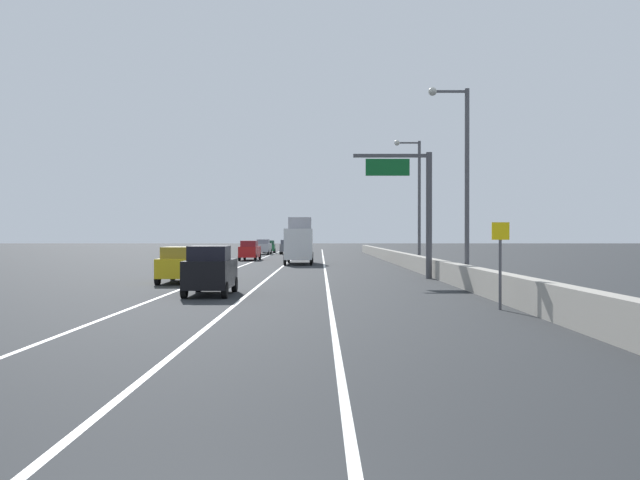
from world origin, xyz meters
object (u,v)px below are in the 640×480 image
at_px(lamp_post_right_second, 463,172).
at_px(lamp_post_right_third, 417,194).
at_px(car_silver_2, 265,247).
at_px(car_red_4, 251,250).
at_px(box_truck, 300,242).
at_px(car_green_3, 270,247).
at_px(overhead_sign_gantry, 418,199).
at_px(car_gray_1, 288,247).
at_px(car_yellow_5, 182,265).
at_px(car_black_0, 212,271).
at_px(speed_advisory_sign, 502,258).

xyz_separation_m(lamp_post_right_second, lamp_post_right_third, (0.36, 18.78, 0.00)).
relative_size(lamp_post_right_second, car_silver_2, 2.22).
distance_m(lamp_post_right_third, car_red_4, 22.42).
xyz_separation_m(lamp_post_right_third, box_truck, (-9.64, 6.62, -3.94)).
distance_m(lamp_post_right_second, car_green_3, 66.74).
xyz_separation_m(overhead_sign_gantry, car_gray_1, (-10.40, 53.23, -3.73)).
xyz_separation_m(car_yellow_5, box_truck, (5.66, 24.02, 0.97)).
relative_size(lamp_post_right_second, lamp_post_right_third, 1.00).
relative_size(overhead_sign_gantry, box_truck, 0.98).
bearing_deg(car_yellow_5, car_silver_2, 90.25).
bearing_deg(car_silver_2, car_black_0, -87.16).
bearing_deg(car_black_0, box_truck, 84.91).
xyz_separation_m(car_green_3, car_yellow_5, (0.13, -63.44, 0.04)).
bearing_deg(box_truck, lamp_post_right_second, -69.93).
xyz_separation_m(overhead_sign_gantry, lamp_post_right_second, (1.67, -4.78, 1.16)).
bearing_deg(car_red_4, box_truck, -59.20).
relative_size(car_gray_1, car_silver_2, 0.89).
height_order(car_silver_2, car_red_4, car_silver_2).
relative_size(speed_advisory_sign, car_gray_1, 0.73).
bearing_deg(box_truck, car_yellow_5, -103.26).
relative_size(car_silver_2, car_green_3, 1.12).
xyz_separation_m(overhead_sign_gantry, speed_advisory_sign, (0.44, -16.48, -2.96)).
xyz_separation_m(lamp_post_right_second, car_black_0, (-12.09, -6.08, -4.84)).
distance_m(car_gray_1, car_red_4, 23.56).
bearing_deg(car_yellow_5, car_gray_1, 87.09).
xyz_separation_m(speed_advisory_sign, box_truck, (-8.05, 37.10, 0.19)).
height_order(car_silver_2, car_green_3, car_silver_2).
bearing_deg(car_black_0, speed_advisory_sign, -27.38).
xyz_separation_m(lamp_post_right_third, car_silver_2, (-15.54, 37.61, -4.85)).
distance_m(overhead_sign_gantry, car_red_4, 32.78).
relative_size(lamp_post_right_second, car_red_4, 2.15).
xyz_separation_m(lamp_post_right_second, car_red_4, (-14.77, 34.60, -4.86)).
xyz_separation_m(overhead_sign_gantry, car_green_3, (-13.41, 60.05, -3.79)).
height_order(lamp_post_right_second, car_yellow_5, lamp_post_right_second).
height_order(lamp_post_right_second, lamp_post_right_third, same).
height_order(car_black_0, box_truck, box_truck).
height_order(overhead_sign_gantry, car_red_4, overhead_sign_gantry).
relative_size(car_black_0, car_silver_2, 0.88).
distance_m(speed_advisory_sign, car_gray_1, 70.55).
relative_size(car_black_0, car_green_3, 0.98).
xyz_separation_m(speed_advisory_sign, car_green_3, (-13.85, 76.53, -0.83)).
bearing_deg(car_yellow_5, car_green_3, 90.12).
bearing_deg(car_black_0, car_yellow_5, 110.94).
bearing_deg(speed_advisory_sign, overhead_sign_gantry, 91.54).
bearing_deg(lamp_post_right_second, lamp_post_right_third, 88.90).
xyz_separation_m(overhead_sign_gantry, car_yellow_5, (-13.27, -3.40, -3.75)).
bearing_deg(lamp_post_right_second, overhead_sign_gantry, 109.25).
bearing_deg(overhead_sign_gantry, car_red_4, 113.71).
relative_size(speed_advisory_sign, car_green_3, 0.72).
distance_m(car_black_0, car_red_4, 40.77).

